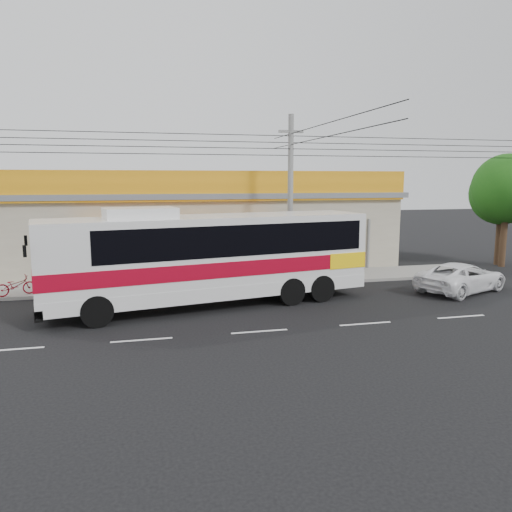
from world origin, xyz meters
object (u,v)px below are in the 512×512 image
Objects in this scene: motorbike_red at (16,286)px; white_car at (462,277)px; utility_pole at (291,145)px; tree_near at (510,191)px; coach_bus at (215,253)px; tree_far at (504,196)px.

white_car is at bearing -122.02° from motorbike_red.
tree_near is (14.05, 1.33, -2.37)m from utility_pole.
coach_bus reaches higher than white_car.
motorbike_red is 0.25× the size of tree_near.
tree_near reaches higher than tree_far.
motorbike_red is (-8.42, 3.23, -1.64)m from coach_bus.
tree_near is (26.94, 1.97, 3.99)m from motorbike_red.
motorbike_red is 27.52m from tree_far.
utility_pole reaches higher than coach_bus.
coach_bus is 0.41× the size of utility_pole.
motorbike_red is 0.34× the size of white_car.
tree_near is 0.76m from tree_far.
utility_pole is 14.64m from tree_far.
coach_bus reaches higher than motorbike_red.
tree_near is at bearing 5.42° from utility_pole.
utility_pole is at bearing 30.48° from coach_bus.
motorbike_red is at bearing 57.86° from white_car.
tree_far is at bearing 7.00° from coach_bus.
coach_bus is 2.04× the size of tree_near.
motorbike_red is 0.27× the size of tree_far.
motorbike_red is 27.31m from tree_near.
tree_near is at bearing -108.26° from motorbike_red.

